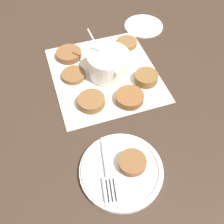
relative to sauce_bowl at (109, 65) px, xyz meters
name	(u,v)px	position (x,y,z in m)	size (l,w,h in m)	color
ground_plane	(100,76)	(0.00, -0.03, -0.03)	(4.00, 4.00, 0.00)	#38281E
napkin	(105,74)	(0.00, -0.01, -0.03)	(0.32, 0.30, 0.00)	silver
sauce_bowl	(109,65)	(0.00, 0.00, 0.00)	(0.13, 0.11, 0.12)	white
fritter_0	(74,75)	(-0.02, -0.10, -0.02)	(0.07, 0.07, 0.01)	brown
fritter_1	(91,101)	(0.09, -0.08, -0.02)	(0.07, 0.07, 0.02)	brown
fritter_2	(146,78)	(0.06, 0.08, -0.02)	(0.06, 0.06, 0.02)	brown
fritter_3	(127,43)	(-0.10, 0.09, -0.02)	(0.06, 0.06, 0.01)	brown
fritter_4	(130,97)	(0.11, 0.02, -0.02)	(0.07, 0.07, 0.02)	brown
fritter_5	(69,54)	(-0.11, -0.09, -0.02)	(0.07, 0.07, 0.02)	brown
serving_plate	(121,170)	(0.29, -0.08, -0.02)	(0.18, 0.18, 0.02)	white
fritter_on_plate	(132,162)	(0.28, -0.05, -0.01)	(0.06, 0.06, 0.02)	brown
fork	(109,176)	(0.29, -0.11, -0.01)	(0.15, 0.05, 0.00)	silver
extra_saucer	(144,25)	(-0.17, 0.18, -0.03)	(0.13, 0.13, 0.01)	white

